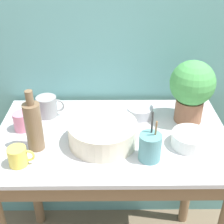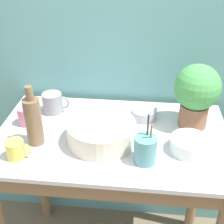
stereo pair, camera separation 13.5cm
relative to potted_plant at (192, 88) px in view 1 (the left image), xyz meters
name	(u,v)px [view 1 (the left image)]	position (x,y,z in m)	size (l,w,h in m)	color
wall_back	(111,42)	(-0.37, 0.26, 0.13)	(6.00, 0.05, 2.40)	#609E9E
counter_table	(112,173)	(-0.37, -0.14, -0.39)	(1.06, 0.65, 0.89)	#846647
potted_plant	(192,88)	(0.00, 0.00, 0.00)	(0.21, 0.21, 0.30)	#8C5B42
bowl_wash_large	(103,133)	(-0.41, -0.18, -0.13)	(0.30, 0.30, 0.10)	beige
bottle_tall	(34,125)	(-0.69, -0.22, -0.06)	(0.07, 0.07, 0.27)	brown
mug_grey	(47,106)	(-0.69, 0.05, -0.12)	(0.14, 0.10, 0.10)	gray
mug_pink	(22,121)	(-0.78, -0.07, -0.13)	(0.11, 0.08, 0.09)	pink
mug_yellow	(18,156)	(-0.74, -0.32, -0.14)	(0.11, 0.07, 0.08)	#E5CC4C
bowl_small_enamel_white	(190,139)	(-0.03, -0.20, -0.14)	(0.16, 0.16, 0.06)	silver
bowl_small_steel	(140,112)	(-0.23, 0.04, -0.15)	(0.13, 0.13, 0.05)	#A8A8B2
utensil_cup	(150,147)	(-0.22, -0.29, -0.12)	(0.09, 0.09, 0.21)	#569399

